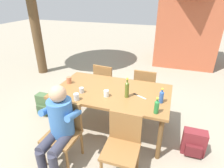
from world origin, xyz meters
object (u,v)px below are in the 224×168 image
Objects in this scene: cup_glass at (76,97)px; backpack_by_far_side at (194,143)px; person_in_white_shirt at (58,124)px; bottle_blue at (161,97)px; chair_near_left at (64,129)px; cup_white at (106,93)px; bottle_olive at (127,89)px; chair_far_right at (145,87)px; brick_kiosk at (188,19)px; chair_near_right at (123,143)px; cup_steel at (82,90)px; cup_terracotta at (69,80)px; bottle_green at (157,106)px; dining_table at (112,95)px; backpack_by_near_side at (45,105)px; chair_far_left at (105,81)px; table_knife at (139,96)px.

backpack_by_far_side is at bearing 8.47° from cup_glass.
bottle_blue is at bearing 33.89° from person_in_white_shirt.
chair_near_left is 1.45m from bottle_blue.
cup_white is at bearing -179.28° from backpack_by_far_side.
bottle_olive is at bearing 15.39° from cup_white.
brick_kiosk is at bearing 77.34° from chair_far_right.
chair_near_right reaches higher than cup_glass.
person_in_white_shirt reaches higher than bottle_blue.
cup_steel is (-0.02, 0.72, 0.14)m from person_in_white_shirt.
cup_steel is at bearing -178.38° from cup_white.
chair_far_right reaches higher than cup_terracotta.
chair_near_right is at bearing -129.07° from bottle_green.
brick_kiosk is (0.41, 4.60, 0.58)m from bottle_green.
dining_table is 17.84× the size of cup_glass.
bottle_blue reaches higher than chair_far_right.
dining_table is at bearing -1.53° from cup_terracotta.
bottle_olive is (-0.48, 0.29, 0.04)m from bottle_green.
brick_kiosk is at bearing 74.33° from dining_table.
dining_table is 2.16× the size of chair_near_right.
chair_far_right is 1.97m from person_in_white_shirt.
person_in_white_shirt is at bearing -107.29° from brick_kiosk.
cup_steel is (0.37, -0.24, -0.02)m from cup_terracotta.
brick_kiosk is (1.62, 4.41, 0.64)m from cup_steel.
chair_far_left is at bearing 41.20° from backpack_by_near_side.
cup_terracotta reaches higher than backpack_by_near_side.
chair_near_left is 3.74× the size of bottle_blue.
dining_table is at bearing -105.67° from brick_kiosk.
cup_glass is 1.24m from backpack_by_near_side.
backpack_by_near_side is at bearing 176.35° from backpack_by_far_side.
cup_steel is 1.15m from backpack_by_near_side.
chair_near_left reaches higher than cup_white.
chair_near_right reaches higher than table_knife.
chair_far_left is 1.32m from cup_glass.
cup_terracotta is 0.62m from cup_glass.
cup_terracotta reaches higher than cup_glass.
bottle_green is 0.56× the size of backpack_by_near_side.
bottle_olive reaches higher than chair_near_left.
brick_kiosk is at bearing 58.50° from backpack_by_near_side.
chair_far_left is at bearing 133.71° from bottle_green.
chair_near_left reaches higher than cup_terracotta.
chair_far_left reaches higher than dining_table.
chair_near_right is 3.71× the size of bottle_green.
chair_near_left is at bearing -107.61° from brick_kiosk.
person_in_white_shirt is 2.79× the size of backpack_by_near_side.
dining_table is 4.42m from brick_kiosk.
cup_white is (-0.82, -0.09, -0.05)m from bottle_blue.
dining_table is 1.03m from person_in_white_shirt.
person_in_white_shirt is at bearing -115.42° from chair_far_right.
brick_kiosk is at bearing 92.22° from backpack_by_far_side.
brick_kiosk reaches higher than bottle_green.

